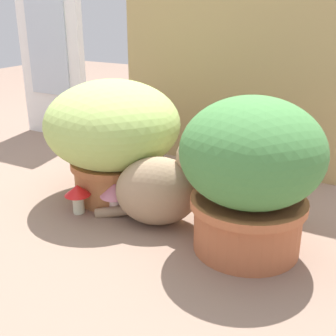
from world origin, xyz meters
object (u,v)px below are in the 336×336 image
Objects in this scene: grass_planter at (113,134)px; mushroom_ornament_red at (78,193)px; leafy_planter at (251,171)px; cat at (163,188)px; mushroom_ornament_pink at (115,192)px.

grass_planter is 4.62× the size of mushroom_ornament_red.
leafy_planter is 0.30m from cat.
leafy_planter is 0.48m from mushroom_ornament_pink.
cat is (0.25, -0.10, -0.11)m from grass_planter.
grass_planter is 1.20× the size of cat.
cat is at bearing 176.57° from leafy_planter.
cat is at bearing 5.41° from mushroom_ornament_pink.
mushroom_ornament_red is at bearing -99.95° from grass_planter.
mushroom_ornament_pink reaches higher than mushroom_ornament_red.
leafy_planter is at bearing -11.90° from grass_planter.
grass_planter is 4.17× the size of mushroom_ornament_pink.
mushroom_ornament_pink is at bearing -54.33° from grass_planter.
mushroom_ornament_red is at bearing -174.23° from leafy_planter.
mushroom_ornament_red is at bearing -165.35° from cat.
leafy_planter is at bearing 5.77° from mushroom_ornament_red.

